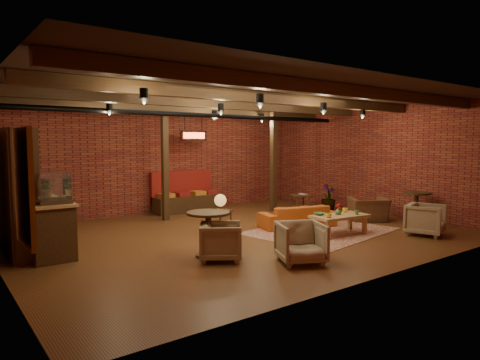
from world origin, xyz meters
TOP-DOWN VIEW (x-y plane):
  - floor at (0.00, 0.00)m, footprint 10.00×10.00m
  - ceiling at (0.00, 0.00)m, footprint 10.00×8.00m
  - wall_back at (0.00, 4.00)m, footprint 10.00×0.02m
  - wall_front at (0.00, -4.00)m, footprint 10.00×0.02m
  - wall_right at (5.00, 0.00)m, footprint 0.02×8.00m
  - ceiling_beams at (0.00, 0.00)m, footprint 9.80×6.40m
  - ceiling_pipe at (0.00, 1.60)m, footprint 9.60×0.12m
  - post_left at (-0.60, 2.60)m, footprint 0.16×0.16m
  - post_right at (2.80, 2.00)m, footprint 0.16×0.16m
  - service_counter at (-4.10, 1.00)m, footprint 0.80×2.50m
  - plant_counter at (-4.00, 1.20)m, footprint 0.35×0.39m
  - shelving_hutch at (-4.50, 1.10)m, footprint 0.52×2.00m
  - chalkboard_menu at (-4.93, -2.30)m, footprint 0.08×0.96m
  - banquette at (0.60, 3.55)m, footprint 2.10×0.70m
  - service_sign at (0.60, 3.10)m, footprint 0.86×0.06m
  - ceiling_spotlights at (0.00, 0.00)m, footprint 6.40×4.40m
  - rug at (1.72, -0.98)m, footprint 3.72×3.08m
  - sofa at (1.64, -0.26)m, footprint 2.05×1.21m
  - coffee_table at (1.80, -1.49)m, footprint 1.42×0.82m
  - side_table_lamp at (-0.27, 0.38)m, footprint 0.50×0.50m
  - round_table_left at (-1.68, -1.31)m, footprint 0.81×0.81m
  - armchair_a at (-1.62, -1.65)m, footprint 0.99×1.00m
  - armchair_b at (-0.59, -2.66)m, footprint 1.02×0.99m
  - armchair_right at (3.83, -0.79)m, footprint 1.16×1.08m
  - side_table_book at (3.16, 1.17)m, footprint 0.64×0.64m
  - round_table_right at (4.40, -1.86)m, footprint 0.73×0.73m
  - armchair_far at (3.36, -2.72)m, footprint 0.98×0.95m
  - plant_tall at (4.40, 1.16)m, footprint 1.40×1.40m

SIDE VIEW (x-z plane):
  - floor at x=0.00m, z-range 0.00..0.00m
  - rug at x=1.72m, z-range 0.00..0.01m
  - sofa at x=1.64m, z-range 0.00..0.56m
  - armchair_a at x=-1.62m, z-range 0.00..0.76m
  - armchair_b at x=-0.59m, z-range 0.00..0.80m
  - armchair_far at x=3.36m, z-range 0.00..0.80m
  - coffee_table at x=1.80m, z-range 0.05..0.77m
  - armchair_right at x=3.83m, z-range 0.00..0.85m
  - banquette at x=0.60m, z-range 0.00..1.00m
  - side_table_book at x=3.16m, z-range 0.23..0.83m
  - round_table_right at x=4.40m, z-range 0.14..0.99m
  - round_table_left at x=-1.68m, z-range 0.15..1.00m
  - side_table_lamp at x=-0.27m, z-range 0.24..1.15m
  - service_counter at x=-4.10m, z-range 0.00..1.60m
  - shelving_hutch at x=-4.50m, z-range 0.00..2.40m
  - plant_counter at x=-4.00m, z-range 1.07..1.37m
  - plant_tall at x=4.40m, z-range 0.00..2.46m
  - wall_back at x=0.00m, z-range 0.00..3.20m
  - wall_front at x=0.00m, z-range 0.00..3.20m
  - wall_right at x=5.00m, z-range 0.00..3.20m
  - post_left at x=-0.60m, z-range 0.00..3.20m
  - post_right at x=2.80m, z-range 0.00..3.20m
  - chalkboard_menu at x=-4.93m, z-range 0.87..2.33m
  - service_sign at x=0.60m, z-range 2.20..2.50m
  - ceiling_pipe at x=0.00m, z-range 2.79..2.91m
  - ceiling_spotlights at x=0.00m, z-range 2.72..3.00m
  - ceiling_beams at x=0.00m, z-range 2.97..3.19m
  - ceiling at x=0.00m, z-range 3.19..3.21m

